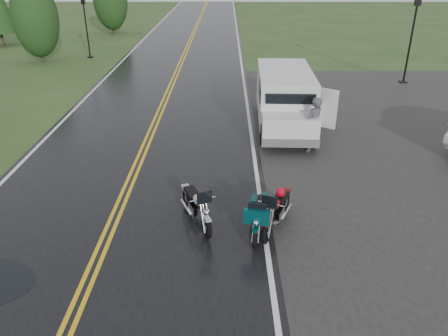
% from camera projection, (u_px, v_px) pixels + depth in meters
% --- Properties ---
extents(ground, '(120.00, 120.00, 0.00)m').
position_uv_depth(ground, '(105.00, 243.00, 10.28)').
color(ground, '#2D471E').
rests_on(ground, ground).
extents(road, '(8.00, 100.00, 0.04)m').
position_uv_depth(road, '(162.00, 109.00, 19.26)').
color(road, black).
rests_on(road, ground).
extents(motorcycle_red, '(1.44, 2.10, 1.17)m').
position_uv_depth(motorcycle_red, '(267.00, 223.00, 9.98)').
color(motorcycle_red, '#580D0A').
rests_on(motorcycle_red, ground).
extents(motorcycle_teal, '(1.04, 1.97, 1.11)m').
position_uv_depth(motorcycle_teal, '(256.00, 229.00, 9.83)').
color(motorcycle_teal, '#05393B').
rests_on(motorcycle_teal, ground).
extents(motorcycle_silver, '(1.42, 2.12, 1.18)m').
position_uv_depth(motorcycle_silver, '(206.00, 218.00, 10.15)').
color(motorcycle_silver, '#ACB1B4').
rests_on(motorcycle_silver, ground).
extents(van_white, '(2.30, 5.67, 2.20)m').
position_uv_depth(van_white, '(265.00, 115.00, 15.15)').
color(van_white, silver).
rests_on(van_white, ground).
extents(person_at_van, '(0.82, 0.79, 1.90)m').
position_uv_depth(person_at_van, '(314.00, 126.00, 14.67)').
color(person_at_van, '#434348').
rests_on(person_at_van, ground).
extents(lamp_post_far_left, '(0.32, 0.32, 3.75)m').
position_uv_depth(lamp_post_far_left, '(87.00, 28.00, 28.16)').
color(lamp_post_far_left, black).
rests_on(lamp_post_far_left, ground).
extents(lamp_post_far_right, '(0.37, 0.37, 4.34)m').
position_uv_depth(lamp_post_far_right, '(411.00, 41.00, 22.25)').
color(lamp_post_far_right, black).
rests_on(lamp_post_far_right, ground).
extents(tree_left_mid, '(2.78, 2.78, 4.34)m').
position_uv_depth(tree_left_mid, '(37.00, 26.00, 26.90)').
color(tree_left_mid, '#1E3D19').
rests_on(tree_left_mid, ground).
extents(tree_left_far, '(2.86, 2.86, 4.41)m').
position_uv_depth(tree_left_far, '(111.00, 7.00, 36.91)').
color(tree_left_far, '#1E3D19').
rests_on(tree_left_far, ground).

